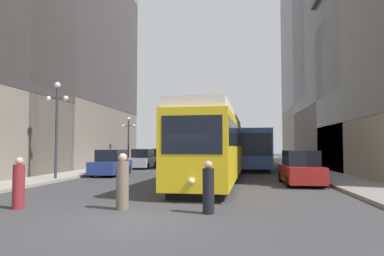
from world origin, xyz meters
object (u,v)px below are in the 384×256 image
Objects in this scene: parked_car_right_far at (300,169)px; lamp_post_left_near at (57,115)px; parked_car_left_mid at (111,163)px; pedestrian_crossing_far at (19,185)px; parked_car_left_near at (143,159)px; pedestrian_on_sidewalk at (208,189)px; streetcar at (215,145)px; parked_car_left_far at (162,157)px; transit_bus at (254,148)px; pedestrian_crossing_near at (123,183)px; lamp_post_left_far at (129,133)px.

parked_car_right_far is 0.78× the size of lamp_post_left_near.
parked_car_left_mid is 2.71× the size of pedestrian_crossing_far.
parked_car_right_far is (12.18, -12.75, 0.00)m from parked_car_left_near.
parked_car_left_near reaches higher than pedestrian_on_sidewalk.
parked_car_left_far is at bearing 112.90° from streetcar.
parked_car_right_far is 13.55m from pedestrian_crossing_far.
pedestrian_crossing_near is at bearing -102.00° from transit_bus.
lamp_post_left_near is at bearing -98.15° from parked_car_left_near.
parked_car_left_near is at bearing 124.34° from streetcar.
parked_car_left_near is 0.97× the size of parked_car_left_mid.
parked_car_left_far is (-10.42, 8.23, -1.10)m from transit_bus.
parked_car_left_near is (-10.42, -0.11, -1.10)m from transit_bus.
lamp_post_left_far is at bearing -168.12° from pedestrian_on_sidewalk.
pedestrian_crossing_near is (-7.03, -8.35, -0.00)m from parked_car_right_far.
pedestrian_crossing_near is (-2.42, -8.79, -1.26)m from streetcar.
lamp_post_left_near reaches higher than pedestrian_crossing_near.
pedestrian_crossing_far is at bearing -110.02° from transit_bus.
parked_car_left_mid is at bearing -160.21° from pedestrian_on_sidewalk.
lamp_post_left_near reaches higher than parked_car_right_far.
parked_car_right_far is 9.67m from pedestrian_on_sidewalk.
transit_bus reaches higher than parked_car_left_near.
transit_bus is at bearing -82.56° from parked_car_right_far.
pedestrian_crossing_near is at bearing -79.77° from parked_car_left_far.
pedestrian_crossing_near is 1.08× the size of pedestrian_crossing_far.
parked_car_left_far is at bearing 143.70° from transit_bus.
parked_car_left_far is 2.45× the size of pedestrian_crossing_near.
pedestrian_crossing_near is at bearing 133.64° from pedestrian_crossing_far.
streetcar is 22.02m from parked_car_left_far.
parked_car_left_far is 29.78m from pedestrian_crossing_far.
parked_car_left_near is at bearing 81.31° from lamp_post_left_near.
pedestrian_crossing_near is 23.87m from lamp_post_left_far.
parked_car_right_far is at bearing 142.73° from pedestrian_on_sidewalk.
lamp_post_left_near reaches higher than lamp_post_left_far.
pedestrian_crossing_far is 6.21m from pedestrian_on_sidewalk.
pedestrian_on_sidewalk is at bearing -66.84° from lamp_post_left_far.
parked_car_left_far is 29.88m from pedestrian_crossing_near.
streetcar is 9.64m from lamp_post_left_near.
parked_car_left_mid is at bearing 17.25° from pedestrian_crossing_near.
pedestrian_on_sidewalk is (7.94, -21.44, -0.10)m from parked_car_left_near.
transit_bus is 21.88m from pedestrian_crossing_near.
pedestrian_crossing_far is (1.74, -13.13, -0.07)m from parked_car_left_mid.
parked_car_right_far reaches higher than pedestrian_on_sidewalk.
parked_car_left_mid is 2.85× the size of pedestrian_on_sidewalk.
streetcar is 9.20m from pedestrian_crossing_near.
pedestrian_on_sidewalk is 0.28× the size of lamp_post_left_near.
streetcar is 4.80m from parked_car_right_far.
pedestrian_crossing_far reaches higher than pedestrian_on_sidewalk.
lamp_post_left_near reaches higher than transit_bus.
transit_bus is at bearing 1.13° from parked_car_left_near.
parked_car_right_far is 0.93× the size of lamp_post_left_far.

